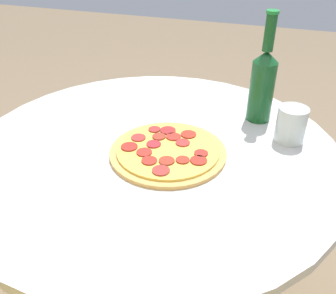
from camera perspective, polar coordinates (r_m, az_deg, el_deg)
The scene contains 4 objects.
table at distance 1.06m, azimuth -2.13°, elevation -7.01°, with size 0.96×0.96×0.69m.
pizza at distance 0.93m, azimuth -0.03°, elevation -0.61°, with size 0.29×0.29×0.02m.
beer_bottle at distance 1.08m, azimuth 14.23°, elevation 9.55°, with size 0.07×0.07×0.30m.
drinking_glass at distance 1.02m, azimuth 18.25°, elevation 3.27°, with size 0.08×0.08×0.09m.
Camera 1 is at (-0.30, 0.76, 1.21)m, focal length 40.00 mm.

